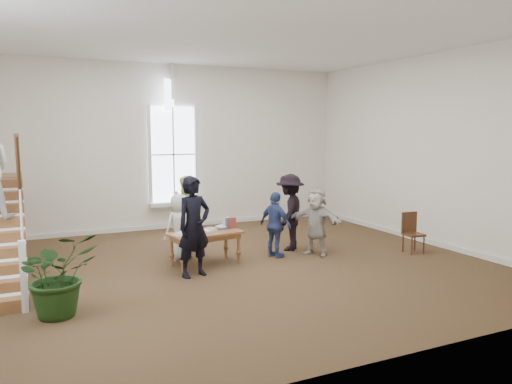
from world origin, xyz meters
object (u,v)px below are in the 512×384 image
floor_plant (58,274)px  library_table (205,236)px  police_officer (194,227)px  side_chair (412,230)px  person_yellow (186,215)px  woman_cluster_b (290,212)px  woman_cluster_c (316,221)px  elderly_woman (180,227)px  woman_cluster_a (275,225)px

floor_plant → library_table: bearing=31.0°
police_officer → side_chair: bearing=-19.1°
person_yellow → police_officer: bearing=43.0°
library_table → woman_cluster_b: size_ratio=0.88×
person_yellow → side_chair: size_ratio=1.92×
person_yellow → side_chair: bearing=121.5°
woman_cluster_c → side_chair: (2.05, -0.72, -0.25)m
library_table → police_officer: size_ratio=0.81×
person_yellow → floor_plant: 4.01m
woman_cluster_c → elderly_woman: bearing=-133.8°
woman_cluster_c → floor_plant: woman_cluster_c is taller
elderly_woman → person_yellow: 0.61m
library_table → side_chair: 4.64m
woman_cluster_b → floor_plant: 5.49m
library_table → floor_plant: (-2.87, -1.72, 0.02)m
person_yellow → side_chair: (4.57, -2.07, -0.37)m
library_table → person_yellow: 1.13m
elderly_woman → person_yellow: bearing=-136.4°
library_table → woman_cluster_b: bearing=2.6°
woman_cluster_a → elderly_woman: bearing=50.3°
woman_cluster_b → woman_cluster_c: woman_cluster_b is taller
police_officer → woman_cluster_b: size_ratio=1.08×
woman_cluster_a → side_chair: size_ratio=1.57×
floor_plant → side_chair: floor_plant is taller
floor_plant → police_officer: bearing=23.7°
woman_cluster_b → woman_cluster_c: bearing=67.8°
police_officer → library_table: bearing=40.8°
police_officer → woman_cluster_a: (2.02, 0.60, -0.23)m
woman_cluster_b → library_table: bearing=-36.6°
library_table → woman_cluster_c: bearing=-13.6°
person_yellow → woman_cluster_c: bearing=117.7°
side_chair → person_yellow: bearing=161.4°
library_table → elderly_woman: (-0.34, 0.60, 0.10)m
library_table → elderly_woman: elderly_woman is taller
police_officer → person_yellow: (0.40, 1.75, -0.08)m
person_yellow → library_table: bearing=57.8°
police_officer → person_yellow: police_officer is taller
police_officer → person_yellow: bearing=61.7°
person_yellow → woman_cluster_a: (1.62, -1.15, -0.16)m
elderly_woman → woman_cluster_c: (2.82, -0.85, 0.04)m
police_officer → woman_cluster_a: bearing=1.2°
woman_cluster_c → floor_plant: bearing=-101.7°
library_table → woman_cluster_a: bearing=-9.6°
person_yellow → floor_plant: bearing=10.7°
woman_cluster_a → side_chair: (2.95, -0.92, -0.21)m
woman_cluster_c → side_chair: 2.19m
woman_cluster_a → woman_cluster_b: (0.60, 0.45, 0.16)m
elderly_woman → side_chair: elderly_woman is taller
side_chair → floor_plant: bearing=-168.5°
library_table → woman_cluster_c: woman_cluster_c is taller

